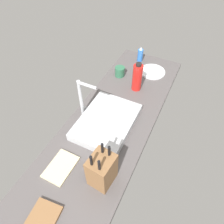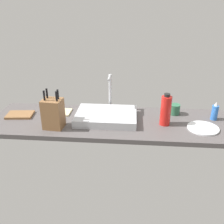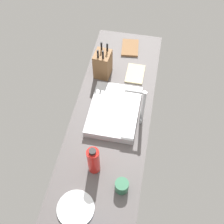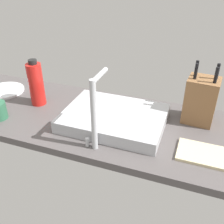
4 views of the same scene
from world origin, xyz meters
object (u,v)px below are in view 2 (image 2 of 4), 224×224
at_px(knife_block, 53,113).
at_px(coffee_mug, 175,109).
at_px(faucet, 110,90).
at_px(water_bottle, 166,110).
at_px(dish_towel, 58,112).
at_px(soap_bottle, 215,112).
at_px(dinner_plate, 203,128).
at_px(sink_basin, 106,116).
at_px(cutting_board, 20,115).

bearing_deg(knife_block, coffee_mug, 24.04).
height_order(faucet, coffee_mug, faucet).
bearing_deg(water_bottle, faucet, 151.93).
relative_size(dish_towel, coffee_mug, 2.43).
xyz_separation_m(faucet, soap_bottle, (0.82, -0.11, -0.12)).
height_order(dinner_plate, dish_towel, same).
bearing_deg(sink_basin, water_bottle, -5.62).
bearing_deg(dish_towel, coffee_mug, 3.20).
relative_size(sink_basin, faucet, 1.52).
height_order(cutting_board, dish_towel, cutting_board).
bearing_deg(sink_basin, dish_towel, 166.83).
bearing_deg(cutting_board, knife_block, -26.74).
relative_size(sink_basin, water_bottle, 1.91).
height_order(sink_basin, dish_towel, sink_basin).
distance_m(faucet, knife_block, 0.52).
bearing_deg(faucet, dish_towel, -168.03).
bearing_deg(faucet, coffee_mug, -3.96).
height_order(cutting_board, coffee_mug, coffee_mug).
relative_size(knife_block, dinner_plate, 1.29).
xyz_separation_m(sink_basin, knife_block, (-0.37, -0.16, 0.08)).
xyz_separation_m(knife_block, cutting_board, (-0.33, 0.17, -0.10)).
distance_m(dinner_plate, coffee_mug, 0.30).
xyz_separation_m(faucet, coffee_mug, (0.53, -0.04, -0.14)).
xyz_separation_m(water_bottle, coffee_mug, (0.10, 0.19, -0.07)).
distance_m(sink_basin, dish_towel, 0.42).
relative_size(sink_basin, soap_bottle, 3.24).
xyz_separation_m(sink_basin, cutting_board, (-0.70, 0.01, -0.02)).
xyz_separation_m(knife_block, dinner_plate, (1.08, 0.06, -0.10)).
height_order(cutting_board, dinner_plate, cutting_board).
bearing_deg(water_bottle, coffee_mug, 62.88).
relative_size(knife_block, soap_bottle, 2.00).
xyz_separation_m(soap_bottle, water_bottle, (-0.39, -0.12, 0.05)).
bearing_deg(water_bottle, soap_bottle, 16.64).
distance_m(faucet, dinner_plate, 0.77).
distance_m(cutting_board, dinner_plate, 1.42).
bearing_deg(dish_towel, water_bottle, -9.29).
xyz_separation_m(cutting_board, dish_towel, (0.29, 0.09, -0.00)).
height_order(faucet, dinner_plate, faucet).
relative_size(cutting_board, dinner_plate, 0.91).
height_order(sink_basin, knife_block, knife_block).
relative_size(sink_basin, cutting_board, 2.29).
height_order(water_bottle, dinner_plate, water_bottle).
bearing_deg(coffee_mug, soap_bottle, -14.58).
bearing_deg(faucet, sink_basin, -94.21).
bearing_deg(cutting_board, coffee_mug, 6.43).
relative_size(water_bottle, coffee_mug, 2.91).
xyz_separation_m(sink_basin, faucet, (0.01, 0.19, 0.15)).
height_order(knife_block, soap_bottle, knife_block).
bearing_deg(dish_towel, faucet, 11.97).
bearing_deg(knife_block, soap_bottle, 16.25).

